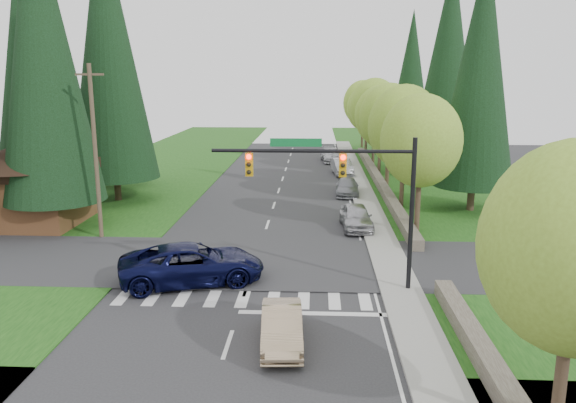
# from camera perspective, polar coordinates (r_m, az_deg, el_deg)

# --- Properties ---
(ground) EXTENTS (120.00, 120.00, 0.00)m
(ground) POSITION_cam_1_polar(r_m,az_deg,el_deg) (21.52, -5.71, -13.04)
(ground) COLOR #28282B
(ground) RESTS_ON ground
(grass_east) EXTENTS (14.00, 110.00, 0.06)m
(grass_east) POSITION_cam_1_polar(r_m,az_deg,el_deg) (41.47, 16.66, -0.85)
(grass_east) COLOR #174412
(grass_east) RESTS_ON ground
(grass_west) EXTENTS (14.00, 110.00, 0.06)m
(grass_west) POSITION_cam_1_polar(r_m,az_deg,el_deg) (43.34, -18.96, -0.44)
(grass_west) COLOR #174412
(grass_west) RESTS_ON ground
(cross_street) EXTENTS (120.00, 8.00, 0.10)m
(cross_street) POSITION_cam_1_polar(r_m,az_deg,el_deg) (28.88, -3.37, -6.19)
(cross_street) COLOR #28282B
(cross_street) RESTS_ON ground
(sidewalk_east) EXTENTS (1.80, 80.00, 0.13)m
(sidewalk_east) POSITION_cam_1_polar(r_m,az_deg,el_deg) (42.37, 8.00, -0.11)
(sidewalk_east) COLOR gray
(sidewalk_east) RESTS_ON ground
(curb_east) EXTENTS (0.20, 80.00, 0.13)m
(curb_east) POSITION_cam_1_polar(r_m,az_deg,el_deg) (42.30, 6.85, -0.09)
(curb_east) COLOR gray
(curb_east) RESTS_ON ground
(stone_wall_south) EXTENTS (0.70, 14.00, 0.70)m
(stone_wall_south) POSITION_cam_1_polar(r_m,az_deg,el_deg) (19.30, 20.01, -15.82)
(stone_wall_south) COLOR #4C4438
(stone_wall_south) RESTS_ON ground
(stone_wall_north) EXTENTS (0.70, 40.00, 0.70)m
(stone_wall_north) POSITION_cam_1_polar(r_m,az_deg,el_deg) (50.29, 9.15, 2.19)
(stone_wall_north) COLOR #4C4438
(stone_wall_north) RESTS_ON ground
(traffic_signal) EXTENTS (8.70, 0.37, 6.80)m
(traffic_signal) POSITION_cam_1_polar(r_m,az_deg,el_deg) (24.10, 5.96, 2.24)
(traffic_signal) COLOR black
(traffic_signal) RESTS_ON ground
(brown_building) EXTENTS (8.40, 8.40, 5.40)m
(brown_building) POSITION_cam_1_polar(r_m,az_deg,el_deg) (39.13, -24.68, 2.40)
(brown_building) COLOR #4C2D19
(brown_building) RESTS_ON ground
(utility_pole) EXTENTS (1.60, 0.24, 10.00)m
(utility_pole) POSITION_cam_1_polar(r_m,az_deg,el_deg) (33.86, -18.99, 4.87)
(utility_pole) COLOR #473828
(utility_pole) RESTS_ON ground
(decid_tree_0) EXTENTS (4.80, 4.80, 8.37)m
(decid_tree_0) POSITION_cam_1_polar(r_m,az_deg,el_deg) (33.94, 13.35, 6.01)
(decid_tree_0) COLOR #38281C
(decid_tree_0) RESTS_ON ground
(decid_tree_1) EXTENTS (5.20, 5.20, 8.80)m
(decid_tree_1) POSITION_cam_1_polar(r_m,az_deg,el_deg) (40.81, 11.75, 7.42)
(decid_tree_1) COLOR #38281C
(decid_tree_1) RESTS_ON ground
(decid_tree_2) EXTENTS (5.00, 5.00, 8.82)m
(decid_tree_2) POSITION_cam_1_polar(r_m,az_deg,el_deg) (47.68, 10.25, 8.35)
(decid_tree_2) COLOR #38281C
(decid_tree_2) RESTS_ON ground
(decid_tree_3) EXTENTS (5.00, 5.00, 8.55)m
(decid_tree_3) POSITION_cam_1_polar(r_m,az_deg,el_deg) (54.65, 9.42, 8.62)
(decid_tree_3) COLOR #38281C
(decid_tree_3) RESTS_ON ground
(decid_tree_4) EXTENTS (5.40, 5.40, 9.18)m
(decid_tree_4) POSITION_cam_1_polar(r_m,az_deg,el_deg) (61.58, 8.79, 9.44)
(decid_tree_4) COLOR #38281C
(decid_tree_4) RESTS_ON ground
(decid_tree_5) EXTENTS (4.80, 4.80, 8.30)m
(decid_tree_5) POSITION_cam_1_polar(r_m,az_deg,el_deg) (68.55, 8.02, 9.33)
(decid_tree_5) COLOR #38281C
(decid_tree_5) RESTS_ON ground
(decid_tree_6) EXTENTS (5.20, 5.20, 8.86)m
(decid_tree_6) POSITION_cam_1_polar(r_m,az_deg,el_deg) (75.51, 7.63, 9.88)
(decid_tree_6) COLOR #38281C
(decid_tree_6) RESTS_ON ground
(decid_tree_south) EXTENTS (4.60, 4.60, 7.92)m
(decid_tree_south) POSITION_cam_1_polar(r_m,az_deg,el_deg) (15.13, 27.22, -4.25)
(decid_tree_south) COLOR #38281C
(decid_tree_south) RESTS_ON ground
(conifer_w_a) EXTENTS (6.12, 6.12, 19.80)m
(conifer_w_a) POSITION_cam_1_polar(r_m,az_deg,el_deg) (36.88, -23.67, 13.91)
(conifer_w_a) COLOR #38281C
(conifer_w_a) RESTS_ON ground
(conifer_w_b) EXTENTS (5.44, 5.44, 17.80)m
(conifer_w_b) POSITION_cam_1_polar(r_m,az_deg,el_deg) (41.77, -24.87, 12.15)
(conifer_w_b) COLOR #38281C
(conifer_w_b) RESTS_ON ground
(conifer_w_c) EXTENTS (6.46, 6.46, 20.80)m
(conifer_w_c) POSITION_cam_1_polar(r_m,az_deg,el_deg) (43.89, -17.80, 14.63)
(conifer_w_c) COLOR #38281C
(conifer_w_c) RESTS_ON ground
(conifer_w_e) EXTENTS (5.78, 5.78, 18.80)m
(conifer_w_e) POSITION_cam_1_polar(r_m,az_deg,el_deg) (50.17, -17.49, 13.18)
(conifer_w_e) COLOR #38281C
(conifer_w_e) RESTS_ON ground
(conifer_e_a) EXTENTS (5.44, 5.44, 17.80)m
(conifer_e_a) POSITION_cam_1_polar(r_m,az_deg,el_deg) (40.68, 18.95, 12.64)
(conifer_e_a) COLOR #38281C
(conifer_e_a) RESTS_ON ground
(conifer_e_b) EXTENTS (6.12, 6.12, 19.80)m
(conifer_e_b) POSITION_cam_1_polar(r_m,az_deg,el_deg) (54.53, 15.98, 13.70)
(conifer_e_b) COLOR #38281C
(conifer_e_b) RESTS_ON ground
(conifer_e_c) EXTENTS (5.10, 5.10, 16.80)m
(conifer_e_c) POSITION_cam_1_polar(r_m,az_deg,el_deg) (68.07, 12.40, 12.31)
(conifer_e_c) COLOR #38281C
(conifer_e_c) RESTS_ON ground
(sedan_champagne) EXTENTS (1.68, 4.14, 1.34)m
(sedan_champagne) POSITION_cam_1_polar(r_m,az_deg,el_deg) (20.25, -0.63, -12.60)
(sedan_champagne) COLOR tan
(sedan_champagne) RESTS_ON ground
(suv_navy) EXTENTS (7.13, 4.77, 1.82)m
(suv_navy) POSITION_cam_1_polar(r_m,az_deg,el_deg) (26.19, -9.70, -6.25)
(suv_navy) COLOR black
(suv_navy) RESTS_ON ground
(parked_car_a) EXTENTS (2.07, 4.59, 1.53)m
(parked_car_a) POSITION_cam_1_polar(r_m,az_deg,el_deg) (35.12, 6.94, -1.55)
(parked_car_a) COLOR #A9A9AE
(parked_car_a) RESTS_ON ground
(parked_car_b) EXTENTS (1.97, 4.47, 1.28)m
(parked_car_b) POSITION_cam_1_polar(r_m,az_deg,el_deg) (45.08, 6.05, 1.46)
(parked_car_b) COLOR gray
(parked_car_b) RESTS_ON ground
(parked_car_c) EXTENTS (2.18, 4.77, 1.52)m
(parked_car_c) POSITION_cam_1_polar(r_m,az_deg,el_deg) (54.46, 5.51, 3.52)
(parked_car_c) COLOR #AEAEB3
(parked_car_c) RESTS_ON ground
(parked_car_d) EXTENTS (1.76, 4.32, 1.47)m
(parked_car_d) POSITION_cam_1_polar(r_m,az_deg,el_deg) (61.57, 5.21, 4.55)
(parked_car_d) COLOR silver
(parked_car_d) RESTS_ON ground
(parked_car_e) EXTENTS (2.54, 5.21, 1.46)m
(parked_car_e) POSITION_cam_1_polar(r_m,az_deg,el_deg) (62.79, 4.39, 4.72)
(parked_car_e) COLOR #ACADB1
(parked_car_e) RESTS_ON ground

